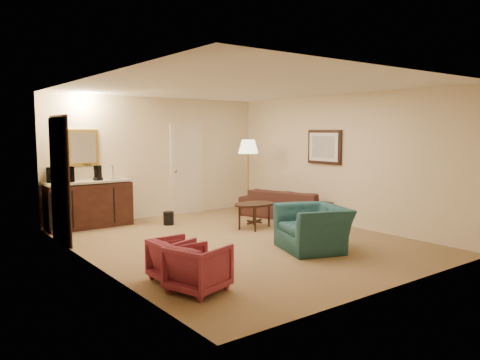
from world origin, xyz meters
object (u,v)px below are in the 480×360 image
object	(u,v)px
microwave	(60,173)
coffee_maker	(98,173)
wetbar_cabinet	(89,204)
sofa	(288,199)
rose_chair_near	(177,257)
floor_lamp	(248,177)
waste_bin	(169,218)
coffee_table	(254,216)
rose_chair_far	(198,265)
teal_armchair	(313,221)

from	to	relation	value
microwave	coffee_maker	size ratio (longest dim) A/B	1.69
wetbar_cabinet	sofa	distance (m)	4.12
sofa	rose_chair_near	bearing A→B (deg)	100.32
floor_lamp	waste_bin	world-z (taller)	floor_lamp
rose_chair_near	coffee_table	bearing A→B (deg)	-56.40
waste_bin	sofa	bearing A→B (deg)	-19.61
rose_chair_far	coffee_maker	size ratio (longest dim) A/B	2.16
teal_armchair	rose_chair_near	size ratio (longest dim) A/B	1.81
coffee_table	floor_lamp	size ratio (longest dim) A/B	0.51
floor_lamp	microwave	size ratio (longest dim) A/B	3.43
teal_armchair	rose_chair_near	distance (m)	2.49
rose_chair_near	coffee_table	size ratio (longest dim) A/B	0.69
teal_armchair	coffee_maker	size ratio (longest dim) A/B	3.66
floor_lamp	waste_bin	bearing A→B (deg)	179.04
wetbar_cabinet	rose_chair_near	bearing A→B (deg)	-93.65
rose_chair_near	waste_bin	size ratio (longest dim) A/B	2.24
wetbar_cabinet	floor_lamp	world-z (taller)	floor_lamp
teal_armchair	waste_bin	distance (m)	3.28
waste_bin	coffee_maker	distance (m)	1.64
wetbar_cabinet	microwave	bearing A→B (deg)	172.11
sofa	wetbar_cabinet	bearing A→B (deg)	47.69
rose_chair_far	floor_lamp	distance (m)	5.17
floor_lamp	waste_bin	distance (m)	2.12
floor_lamp	waste_bin	size ratio (longest dim) A/B	6.42
waste_bin	coffee_maker	bearing A→B (deg)	151.22
coffee_maker	rose_chair_far	bearing A→B (deg)	-76.54
rose_chair_far	coffee_table	bearing A→B (deg)	-67.41
coffee_maker	waste_bin	bearing A→B (deg)	-9.84
coffee_maker	rose_chair_near	bearing A→B (deg)	-77.26
rose_chair_near	floor_lamp	xyz separation A→B (m)	(3.60, 3.17, 0.55)
rose_chair_far	rose_chair_near	bearing A→B (deg)	-18.46
wetbar_cabinet	teal_armchair	world-z (taller)	teal_armchair
teal_armchair	rose_chair_far	distance (m)	2.56
wetbar_cabinet	microwave	world-z (taller)	microwave
wetbar_cabinet	rose_chair_far	bearing A→B (deg)	-93.23
rose_chair_near	wetbar_cabinet	bearing A→B (deg)	-4.56
rose_chair_near	rose_chair_far	size ratio (longest dim) A/B	0.94
rose_chair_far	microwave	distance (m)	4.57
sofa	rose_chair_near	distance (m)	4.67
coffee_table	coffee_maker	world-z (taller)	coffee_maker
rose_chair_far	waste_bin	bearing A→B (deg)	-41.80
sofa	coffee_maker	distance (m)	3.99
sofa	microwave	distance (m)	4.66
rose_chair_far	coffee_maker	world-z (taller)	coffee_maker
rose_chair_far	microwave	world-z (taller)	microwave
floor_lamp	sofa	bearing A→B (deg)	-61.81
sofa	teal_armchair	size ratio (longest dim) A/B	1.94
teal_armchair	coffee_maker	distance (m)	4.35
rose_chair_near	coffee_maker	bearing A→B (deg)	-7.11
wetbar_cabinet	rose_chair_far	world-z (taller)	wetbar_cabinet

